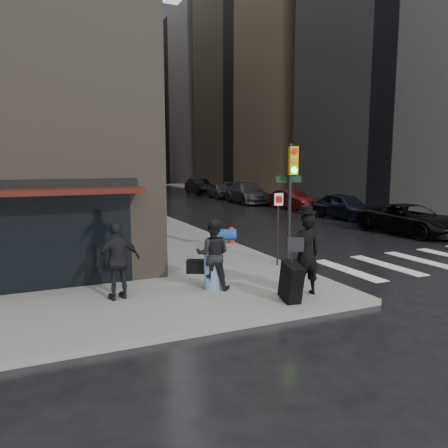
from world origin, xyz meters
The scene contains 18 objects.
ground centered at (0.00, 0.00, 0.00)m, with size 140.00×140.00×0.00m, color black.
sidewalk_left centered at (0.00, 27.00, 0.07)m, with size 4.00×50.00×0.15m, color slate.
sidewalk_right centered at (13.50, 27.00, 0.07)m, with size 3.00×50.00×0.15m, color slate.
crosswalk centered at (7.50, 1.00, 0.00)m, with size 8.50×3.00×0.01m.
bldg_right_mid centered at (26.00, 35.00, 19.00)m, with size 22.00×22.00×38.00m, color #7E674E.
bldg_right_far centered at (26.00, 58.00, 12.50)m, with size 22.00×20.00×25.00m, color slate.
bldg_distant centered at (6.00, 78.00, 16.00)m, with size 40.00×12.00×32.00m, color slate.
man_overcoat centered at (0.44, -1.00, 1.07)m, with size 1.25×1.07×2.19m.
man_jeans centered at (-1.30, 0.40, 1.05)m, with size 1.22×1.10×1.80m.
man_greycoat centered at (-3.63, 0.55, 1.07)m, with size 1.14×0.65×1.83m.
traffic_light centered at (1.85, 1.82, 2.57)m, with size 0.93×0.49×3.75m.
fire_hydrant centered at (1.80, 5.93, 0.44)m, with size 0.38×0.29×0.65m.
parked_car_0 centered at (10.66, 5.25, 0.70)m, with size 2.31×5.01×1.39m, color black.
parked_car_1 centered at (11.49, 10.90, 0.76)m, with size 1.80×4.47×1.52m, color black.
parked_car_2 centered at (11.53, 16.54, 0.68)m, with size 1.43×4.11×1.36m, color #420D0D.
parked_car_3 centered at (10.89, 22.19, 0.84)m, with size 2.34×5.76×1.67m, color #45454B.
parked_car_4 centered at (10.90, 27.83, 0.70)m, with size 1.65×4.09×1.39m, color #48484D.
parked_car_5 centered at (10.94, 33.47, 0.79)m, with size 1.66×4.77×1.57m, color black.
Camera 1 is at (-5.43, -9.52, 3.35)m, focal length 35.00 mm.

